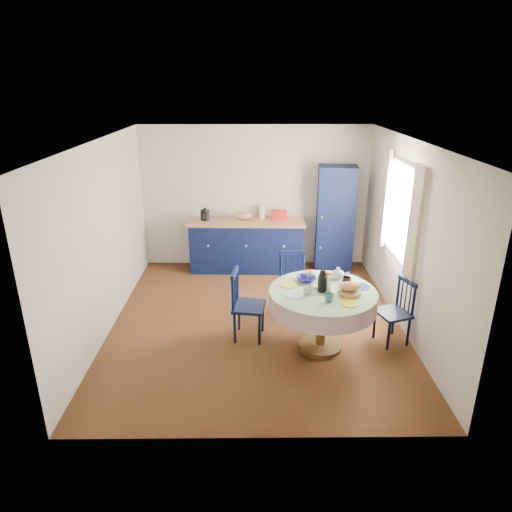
% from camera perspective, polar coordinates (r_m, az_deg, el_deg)
% --- Properties ---
extents(floor, '(4.50, 4.50, 0.00)m').
position_cam_1_polar(floor, '(6.51, 0.06, -8.19)').
color(floor, black).
rests_on(floor, ground).
extents(ceiling, '(4.50, 4.50, 0.00)m').
position_cam_1_polar(ceiling, '(5.72, 0.08, 14.21)').
color(ceiling, white).
rests_on(ceiling, wall_back).
extents(wall_back, '(4.00, 0.02, 2.50)m').
position_cam_1_polar(wall_back, '(8.16, -0.10, 7.36)').
color(wall_back, beige).
rests_on(wall_back, floor).
extents(wall_left, '(0.02, 4.50, 2.50)m').
position_cam_1_polar(wall_left, '(6.31, -18.43, 2.11)').
color(wall_left, beige).
rests_on(wall_left, floor).
extents(wall_right, '(0.02, 4.50, 2.50)m').
position_cam_1_polar(wall_right, '(6.35, 18.45, 2.22)').
color(wall_right, beige).
rests_on(wall_right, floor).
extents(window, '(0.10, 1.74, 1.45)m').
position_cam_1_polar(window, '(6.53, 17.53, 5.36)').
color(window, white).
rests_on(window, wall_right).
extents(kitchen_counter, '(2.05, 0.69, 1.15)m').
position_cam_1_polar(kitchen_counter, '(8.11, -1.17, 1.49)').
color(kitchen_counter, black).
rests_on(kitchen_counter, floor).
extents(pantry_cabinet, '(0.69, 0.53, 1.85)m').
position_cam_1_polar(pantry_cabinet, '(8.12, 9.87, 4.60)').
color(pantry_cabinet, black).
rests_on(pantry_cabinet, floor).
extents(dining_table, '(1.32, 1.32, 1.08)m').
position_cam_1_polar(dining_table, '(5.67, 8.38, -5.46)').
color(dining_table, brown).
rests_on(dining_table, floor).
extents(chair_left, '(0.46, 0.47, 0.94)m').
position_cam_1_polar(chair_left, '(5.93, -1.28, -6.07)').
color(chair_left, black).
rests_on(chair_left, floor).
extents(chair_far, '(0.44, 0.42, 0.92)m').
position_cam_1_polar(chair_far, '(6.57, 4.68, -3.48)').
color(chair_far, black).
rests_on(chair_far, floor).
extents(chair_right, '(0.47, 0.49, 0.86)m').
position_cam_1_polar(chair_right, '(6.11, 17.05, -6.62)').
color(chair_right, black).
rests_on(chair_right, floor).
extents(mug_a, '(0.11, 0.11, 0.09)m').
position_cam_1_polar(mug_a, '(5.50, 6.52, -4.28)').
color(mug_a, silver).
rests_on(mug_a, dining_table).
extents(mug_b, '(0.11, 0.11, 0.10)m').
position_cam_1_polar(mug_b, '(5.34, 9.08, -5.15)').
color(mug_b, '#266A6C').
rests_on(mug_b, dining_table).
extents(mug_c, '(0.12, 0.12, 0.09)m').
position_cam_1_polar(mug_c, '(5.83, 11.25, -3.01)').
color(mug_c, black).
rests_on(mug_c, dining_table).
extents(mug_d, '(0.10, 0.10, 0.09)m').
position_cam_1_polar(mug_d, '(5.91, 6.67, -2.38)').
color(mug_d, silver).
rests_on(mug_d, dining_table).
extents(cobalt_bowl, '(0.25, 0.25, 0.06)m').
position_cam_1_polar(cobalt_bowl, '(5.84, 6.32, -2.86)').
color(cobalt_bowl, navy).
rests_on(cobalt_bowl, dining_table).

